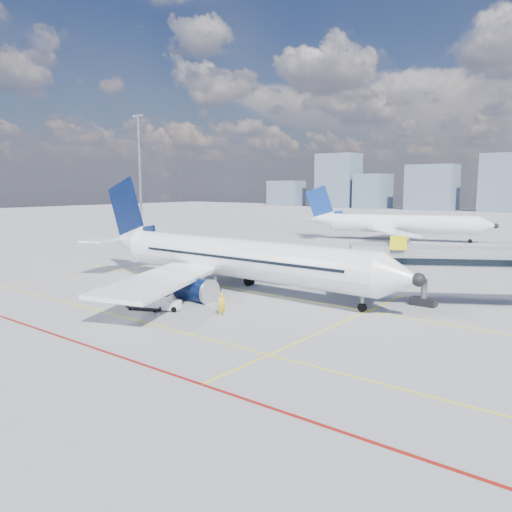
{
  "coord_description": "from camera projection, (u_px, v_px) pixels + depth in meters",
  "views": [
    {
      "loc": [
        31.9,
        -30.14,
        10.49
      ],
      "look_at": [
        3.47,
        6.08,
        4.0
      ],
      "focal_mm": 35.0,
      "sensor_mm": 36.0,
      "label": 1
    }
  ],
  "objects": [
    {
      "name": "ground",
      "position": [
        183.0,
        304.0,
        44.45
      ],
      "size": [
        420.0,
        420.0,
        0.0
      ],
      "primitive_type": "plane",
      "color": "gray",
      "rests_on": "ground"
    },
    {
      "name": "apron_markings",
      "position": [
        145.0,
        312.0,
        41.75
      ],
      "size": [
        90.0,
        35.12,
        0.01
      ],
      "color": "yellow",
      "rests_on": "ground"
    },
    {
      "name": "floodlight_mast_nw",
      "position": [
        140.0,
        171.0,
        107.33
      ],
      "size": [
        3.2,
        0.61,
        25.45
      ],
      "color": "gray",
      "rests_on": "ground"
    },
    {
      "name": "main_aircraft",
      "position": [
        227.0,
        258.0,
        50.93
      ],
      "size": [
        40.44,
        35.24,
        11.78
      ],
      "rotation": [
        0.0,
        0.0,
        -0.02
      ],
      "color": "white",
      "rests_on": "ground"
    },
    {
      "name": "second_aircraft",
      "position": [
        395.0,
        224.0,
        95.89
      ],
      "size": [
        34.64,
        29.47,
        10.63
      ],
      "rotation": [
        0.0,
        0.0,
        0.34
      ],
      "color": "white",
      "rests_on": "ground"
    },
    {
      "name": "baggage_tug",
      "position": [
        168.0,
        303.0,
        42.26
      ],
      "size": [
        2.2,
        1.82,
        1.34
      ],
      "rotation": [
        0.0,
        0.0,
        0.4
      ],
      "color": "white",
      "rests_on": "ground"
    },
    {
      "name": "cargo_dolly",
      "position": [
        146.0,
        299.0,
        42.49
      ],
      "size": [
        3.41,
        2.36,
        1.71
      ],
      "rotation": [
        0.0,
        0.0,
        0.35
      ],
      "color": "black",
      "rests_on": "ground"
    },
    {
      "name": "belt_loader",
      "position": [
        143.0,
        282.0,
        52.09
      ],
      "size": [
        5.21,
        1.51,
        2.12
      ],
      "rotation": [
        0.0,
        0.0,
        0.03
      ],
      "color": "black",
      "rests_on": "ground"
    },
    {
      "name": "ramp_worker",
      "position": [
        222.0,
        305.0,
        40.45
      ],
      "size": [
        0.78,
        0.82,
        1.89
      ],
      "primitive_type": "imported",
      "rotation": [
        0.0,
        0.0,
        0.9
      ],
      "color": "yellow",
      "rests_on": "ground"
    }
  ]
}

